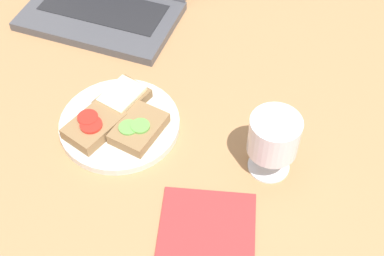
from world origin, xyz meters
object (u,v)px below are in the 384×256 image
object	(u,v)px
plate	(120,124)
sandwich_with_cheese	(122,98)
sandwich_with_cucumber	(139,128)
wine_glass	(274,138)
sandwich_with_tomato	(94,125)
napkin	(207,226)

from	to	relation	value
plate	sandwich_with_cheese	xyz separation A→B (cm)	(-1.30, 4.40, 1.99)
sandwich_with_cucumber	wine_glass	world-z (taller)	wine_glass
sandwich_with_tomato	sandwich_with_cheese	bearing A→B (deg)	76.14
sandwich_with_cucumber	wine_glass	xyz separation A→B (cm)	(23.36, 1.80, 5.28)
sandwich_with_tomato	sandwich_with_cucumber	size ratio (longest dim) A/B	1.07
sandwich_with_tomato	sandwich_with_cucumber	xyz separation A→B (cm)	(7.66, 2.23, -0.13)
plate	sandwich_with_tomato	size ratio (longest dim) A/B	1.86
sandwich_with_cheese	wine_glass	world-z (taller)	wine_glass
sandwich_with_tomato	wine_glass	world-z (taller)	wine_glass
sandwich_with_cheese	sandwich_with_tomato	distance (cm)	7.99
sandwich_with_cucumber	sandwich_with_tomato	bearing A→B (deg)	-163.74
sandwich_with_tomato	napkin	xyz separation A→B (cm)	(24.99, -10.67, -2.57)
sandwich_with_cucumber	napkin	world-z (taller)	sandwich_with_cucumber
plate	wine_glass	distance (cm)	28.73
sandwich_with_cheese	sandwich_with_cucumber	world-z (taller)	same
plate	sandwich_with_cucumber	distance (cm)	4.96
plate	wine_glass	world-z (taller)	wine_glass
sandwich_with_cheese	wine_glass	distance (cm)	29.80
plate	sandwich_with_tomato	distance (cm)	5.07
plate	sandwich_with_cucumber	size ratio (longest dim) A/B	2.00
sandwich_with_cheese	sandwich_with_cucumber	distance (cm)	7.97
sandwich_with_tomato	sandwich_with_cucumber	world-z (taller)	sandwich_with_tomato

